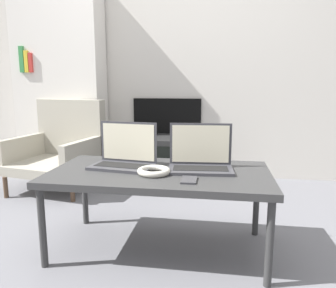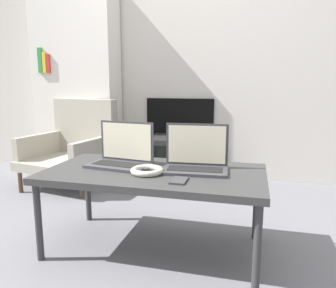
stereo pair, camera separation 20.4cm
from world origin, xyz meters
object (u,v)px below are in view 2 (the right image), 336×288
(laptop_right, at_px, (196,159))
(tv, at_px, (174,159))
(headphones, at_px, (147,171))
(armchair, at_px, (75,145))
(laptop_left, at_px, (122,155))
(phone, at_px, (179,180))

(laptop_right, height_order, tv, laptop_right)
(headphones, bearing_deg, armchair, 134.24)
(laptop_left, height_order, phone, laptop_left)
(phone, height_order, armchair, armchair)
(laptop_right, relative_size, tv, 0.74)
(laptop_right, bearing_deg, tv, 104.46)
(phone, bearing_deg, laptop_left, 149.62)
(laptop_right, xyz_separation_m, phone, (-0.04, -0.23, -0.06))
(phone, relative_size, tv, 0.25)
(phone, distance_m, tv, 1.52)
(laptop_right, relative_size, headphones, 2.06)
(armchair, bearing_deg, laptop_left, -37.35)
(phone, relative_size, armchair, 0.15)
(headphones, height_order, armchair, armchair)
(laptop_right, distance_m, headphones, 0.27)
(phone, bearing_deg, tv, 104.33)
(laptop_right, height_order, armchair, armchair)
(laptop_left, height_order, headphones, laptop_left)
(laptop_left, bearing_deg, headphones, -26.21)
(laptop_right, bearing_deg, armchair, 139.38)
(laptop_left, relative_size, tv, 0.76)
(armchair, bearing_deg, headphones, -35.29)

